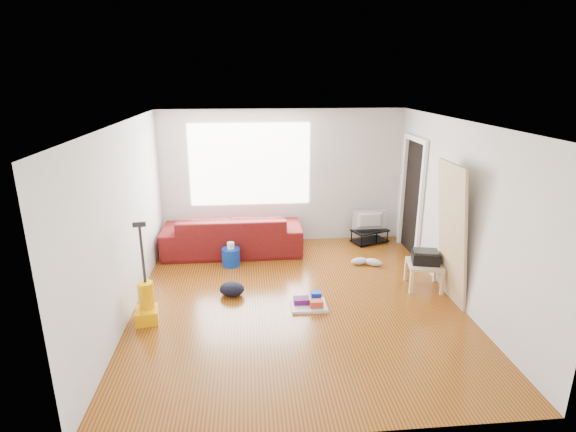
{
  "coord_description": "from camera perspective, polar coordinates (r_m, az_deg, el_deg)",
  "views": [
    {
      "loc": [
        -0.65,
        -5.69,
        3.07
      ],
      "look_at": [
        -0.07,
        0.6,
        1.08
      ],
      "focal_mm": 28.0,
      "sensor_mm": 36.0,
      "label": 1
    }
  ],
  "objects": [
    {
      "name": "side_table",
      "position": [
        7.05,
        16.95,
        -6.2
      ],
      "size": [
        0.56,
        0.56,
        0.4
      ],
      "rotation": [
        0.0,
        0.0,
        -0.17
      ],
      "color": "beige",
      "rests_on": "ground"
    },
    {
      "name": "backpack",
      "position": [
        6.71,
        -7.11,
        -9.95
      ],
      "size": [
        0.41,
        0.35,
        0.2
      ],
      "primitive_type": "ellipsoid",
      "rotation": [
        0.0,
        0.0,
        -0.18
      ],
      "color": "black",
      "rests_on": "ground"
    },
    {
      "name": "sneakers",
      "position": [
        7.73,
        9.91,
        -5.73
      ],
      "size": [
        0.54,
        0.28,
        0.12
      ],
      "rotation": [
        0.0,
        0.0,
        -0.3
      ],
      "color": "silver",
      "rests_on": "ground"
    },
    {
      "name": "tv_stand",
      "position": [
        8.75,
        10.31,
        -2.46
      ],
      "size": [
        0.76,
        0.6,
        0.25
      ],
      "rotation": [
        0.0,
        0.0,
        0.38
      ],
      "color": "black",
      "rests_on": "ground"
    },
    {
      "name": "cleaning_tray",
      "position": [
        6.34,
        2.75,
        -10.97
      ],
      "size": [
        0.49,
        0.39,
        0.17
      ],
      "rotation": [
        0.0,
        0.0,
        -0.01
      ],
      "color": "silver",
      "rests_on": "ground"
    },
    {
      "name": "toilet_paper",
      "position": [
        7.61,
        -7.25,
        -4.8
      ],
      "size": [
        0.12,
        0.12,
        0.11
      ],
      "primitive_type": "cylinder",
      "color": "white",
      "rests_on": "bucket"
    },
    {
      "name": "door_panel",
      "position": [
        6.94,
        19.28,
        -9.89
      ],
      "size": [
        0.25,
        0.79,
        1.98
      ],
      "primitive_type": "cube",
      "rotation": [
        0.0,
        -0.1,
        0.0
      ],
      "color": "tan",
      "rests_on": "ground"
    },
    {
      "name": "tv",
      "position": [
        8.65,
        10.42,
        -0.58
      ],
      "size": [
        0.64,
        0.08,
        0.37
      ],
      "primitive_type": "imported",
      "rotation": [
        0.0,
        0.0,
        3.14
      ],
      "color": "black",
      "rests_on": "tv_stand"
    },
    {
      "name": "bucket",
      "position": [
        7.69,
        -7.21,
        -6.21
      ],
      "size": [
        0.34,
        0.34,
        0.3
      ],
      "primitive_type": "cylinder",
      "rotation": [
        0.0,
        0.0,
        0.11
      ],
      "color": "#0B33A8",
      "rests_on": "ground"
    },
    {
      "name": "sofa",
      "position": [
        8.24,
        -6.96,
        -4.56
      ],
      "size": [
        2.45,
        0.96,
        0.72
      ],
      "primitive_type": "imported",
      "rotation": [
        0.0,
        0.0,
        3.14
      ],
      "color": "#530D07",
      "rests_on": "ground"
    },
    {
      "name": "room",
      "position": [
        6.16,
        1.68,
        0.28
      ],
      "size": [
        4.51,
        5.01,
        2.51
      ],
      "color": "#5C280B",
      "rests_on": "ground"
    },
    {
      "name": "printer",
      "position": [
        6.98,
        17.06,
        -4.99
      ],
      "size": [
        0.44,
        0.37,
        0.2
      ],
      "rotation": [
        0.0,
        0.0,
        -0.23
      ],
      "color": "black",
      "rests_on": "side_table"
    },
    {
      "name": "vacuum",
      "position": [
        6.2,
        -17.54,
        -10.53
      ],
      "size": [
        0.33,
        0.36,
        1.34
      ],
      "rotation": [
        0.0,
        0.0,
        0.16
      ],
      "color": "#FAA800",
      "rests_on": "ground"
    }
  ]
}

